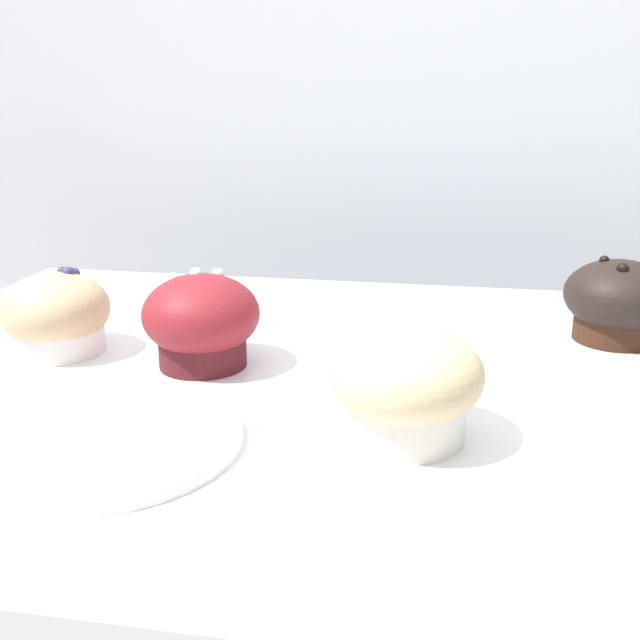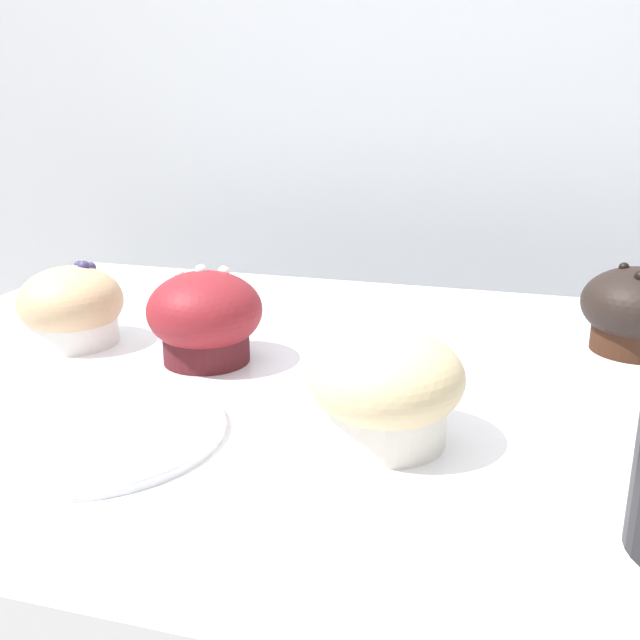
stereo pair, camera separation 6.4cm
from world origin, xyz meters
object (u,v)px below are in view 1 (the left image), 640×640
serving_plate (106,438)px  muffin_front_center (619,301)px  muffin_back_left (406,384)px  muffin_front_left (201,321)px  muffin_back_right (56,316)px

serving_plate → muffin_front_center: bearing=37.1°
muffin_front_center → serving_plate: size_ratio=0.55×
muffin_back_left → muffin_front_left: bearing=149.1°
muffin_back_right → serving_plate: muffin_back_right is taller
muffin_back_right → muffin_front_left: 0.14m
muffin_back_left → serving_plate: bearing=-166.8°
muffin_front_center → muffin_front_left: size_ratio=1.01×
muffin_back_left → serving_plate: 0.21m
muffin_back_right → serving_plate: size_ratio=0.52×
muffin_front_left → serving_plate: size_ratio=0.54×
muffin_front_left → serving_plate: (-0.02, -0.16, -0.04)m
muffin_front_center → muffin_front_left: (-0.37, -0.14, 0.00)m
muffin_front_center → serving_plate: bearing=-142.9°
muffin_back_left → muffin_back_right: 0.35m
muffin_back_left → serving_plate: (-0.20, -0.05, -0.04)m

